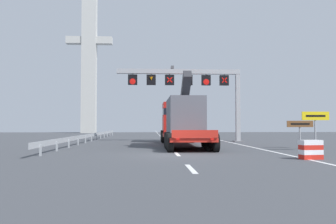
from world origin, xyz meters
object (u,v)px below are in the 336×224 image
Objects in this scene: tourist_info_sign_brown at (300,127)px; heavy_haul_truck_red at (181,120)px; crash_barrier_striped at (311,150)px; overhead_lane_gantry at (193,83)px; exit_sign_yellow at (315,121)px; bridge_pylon_distant at (89,56)px.

heavy_haul_truck_red is at bearing 149.56° from tourist_info_sign_brown.
tourist_info_sign_brown is (7.75, -4.56, -0.52)m from heavy_haul_truck_red.
crash_barrier_striped is at bearing -110.62° from tourist_info_sign_brown.
heavy_haul_truck_red is (-1.61, -4.94, -3.65)m from overhead_lane_gantry.
heavy_haul_truck_red is 12.92m from crash_barrier_striped.
tourist_info_sign_brown is at bearing -30.44° from heavy_haul_truck_red.
bridge_pylon_distant reaches higher than exit_sign_yellow.
crash_barrier_striped is at bearing -78.46° from overhead_lane_gantry.
overhead_lane_gantry is 6.35m from heavy_haul_truck_red.
overhead_lane_gantry is at bearing 101.54° from crash_barrier_striped.
overhead_lane_gantry reaches higher than tourist_info_sign_brown.
overhead_lane_gantry is 6.36× the size of tourist_info_sign_brown.
exit_sign_yellow is 54.23m from bridge_pylon_distant.
overhead_lane_gantry is at bearing -65.83° from bridge_pylon_distant.
overhead_lane_gantry reaches higher than exit_sign_yellow.
overhead_lane_gantry is 12.05m from tourist_info_sign_brown.
exit_sign_yellow is 0.08× the size of bridge_pylon_distant.
exit_sign_yellow is at bearing -41.41° from heavy_haul_truck_red.
crash_barrier_striped is (-2.70, -4.99, -1.43)m from exit_sign_yellow.
crash_barrier_striped is (3.42, -16.74, -5.19)m from overhead_lane_gantry.
heavy_haul_truck_red is at bearing -108.02° from overhead_lane_gantry.
bridge_pylon_distant is (-16.11, 35.90, 9.52)m from overhead_lane_gantry.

